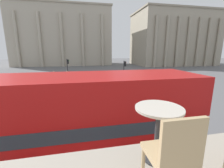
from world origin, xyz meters
The scene contains 11 objects.
double_decker_bus centered at (-0.64, 3.38, 2.34)m, with size 10.17×2.65×4.18m.
cafe_dining_table centered at (1.02, -0.35, 4.15)m, with size 0.60×0.60×0.73m.
cafe_chair_0 centered at (0.86, -0.91, 4.13)m, with size 0.40×0.40×0.91m.
plaza_building_left centered at (-5.72, 56.63, 10.01)m, with size 33.19×14.41×20.01m.
plaza_building_right centered at (33.34, 49.47, 9.20)m, with size 28.17×17.15×18.41m.
traffic_light_near centered at (5.10, 10.19, 2.16)m, with size 0.42×0.24×3.27m.
traffic_light_mid centered at (6.01, 18.37, 2.42)m, with size 0.42×0.24×3.70m.
traffic_light_far centered at (-2.16, 23.79, 2.46)m, with size 0.42×0.24×3.76m.
car_navy centered at (6.29, 14.31, 0.70)m, with size 4.20×1.93×1.35m.
pedestrian_red centered at (-4.40, 23.57, 1.05)m, with size 0.32×0.32×1.81m.
pedestrian_grey centered at (-2.32, 23.72, 1.04)m, with size 0.32×0.32×1.80m.
Camera 1 is at (0.09, -1.96, 5.04)m, focal length 24.00 mm.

